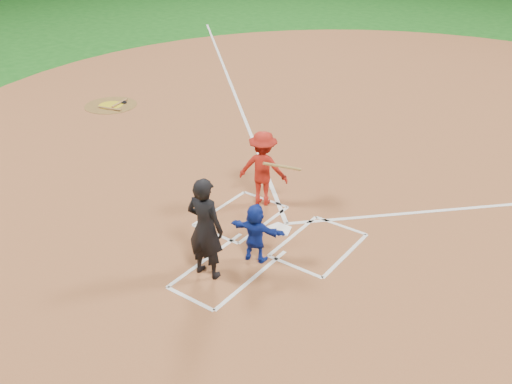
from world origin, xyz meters
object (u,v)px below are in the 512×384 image
Objects in this scene: home_plate at (279,230)px; catcher at (255,233)px; umpire at (205,228)px; on_deck_circle at (111,105)px; batter_at_plate at (263,168)px.

home_plate is 1.31m from catcher.
on_deck_circle is at bearing -36.70° from umpire.
home_plate is 0.50× the size of catcher.
batter_at_plate is at bearing -80.97° from umpire.
batter_at_plate reaches higher than on_deck_circle.
home_plate is 9.32m from on_deck_circle.
on_deck_circle is at bearing -37.56° from catcher.
umpire reaches higher than on_deck_circle.
umpire is (8.54, -5.21, 0.99)m from on_deck_circle.
catcher is 0.60× the size of umpire.
umpire reaches higher than catcher.
umpire reaches higher than batter_at_plate.
batter_at_plate reaches higher than home_plate.
on_deck_circle is 8.22m from batter_at_plate.
umpire is 2.92m from batter_at_plate.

